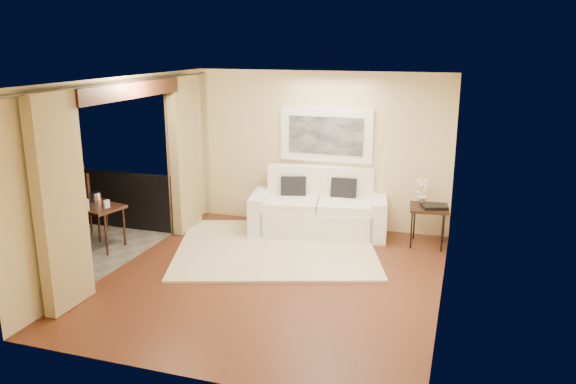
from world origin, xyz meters
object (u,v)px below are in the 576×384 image
at_px(bistro_table, 101,212).
at_px(balcony_chair_far, 84,197).
at_px(balcony_chair_near, 55,233).
at_px(sofa, 319,210).
at_px(orchid, 422,190).
at_px(side_table, 429,210).
at_px(ice_bucket, 96,198).

relative_size(bistro_table, balcony_chair_far, 0.66).
bearing_deg(balcony_chair_near, bistro_table, 78.75).
xyz_separation_m(sofa, balcony_chair_far, (-3.81, -1.21, 0.24)).
distance_m(orchid, balcony_chair_far, 5.66).
height_order(bistro_table, balcony_chair_near, balcony_chair_near).
relative_size(sofa, side_table, 3.72).
bearing_deg(balcony_chair_near, orchid, 22.98).
bearing_deg(side_table, sofa, 176.87).
xyz_separation_m(orchid, balcony_chair_far, (-5.51, -1.27, -0.24)).
height_order(balcony_chair_near, ice_bucket, balcony_chair_near).
xyz_separation_m(side_table, bistro_table, (-4.86, -1.73, 0.02)).
height_order(side_table, orchid, orchid).
xyz_separation_m(side_table, balcony_chair_far, (-5.64, -1.11, 0.04)).
xyz_separation_m(sofa, side_table, (1.83, -0.10, 0.20)).
xyz_separation_m(balcony_chair_far, balcony_chair_near, (0.73, -1.59, -0.04)).
bearing_deg(orchid, balcony_chair_far, -167.06).
relative_size(balcony_chair_far, ice_bucket, 5.33).
relative_size(orchid, balcony_chair_near, 0.45).
height_order(sofa, ice_bucket, sofa).
distance_m(side_table, bistro_table, 5.16).
height_order(bistro_table, ice_bucket, ice_bucket).
xyz_separation_m(orchid, bistro_table, (-4.73, -1.89, -0.26)).
distance_m(side_table, orchid, 0.35).
xyz_separation_m(balcony_chair_near, ice_bucket, (-0.07, 1.04, 0.21)).
xyz_separation_m(sofa, balcony_chair_near, (-3.08, -2.80, 0.19)).
xyz_separation_m(orchid, ice_bucket, (-4.86, -1.81, -0.08)).
bearing_deg(balcony_chair_far, bistro_table, 148.51).
bearing_deg(ice_bucket, sofa, 29.10).
xyz_separation_m(bistro_table, balcony_chair_far, (-0.78, 0.62, 0.02)).
distance_m(balcony_chair_near, ice_bucket, 1.07).
relative_size(side_table, ice_bucket, 3.22).
distance_m(bistro_table, ice_bucket, 0.24).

